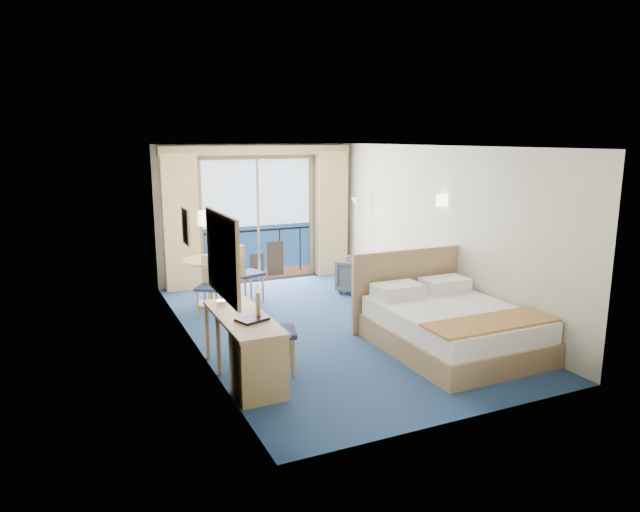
{
  "coord_description": "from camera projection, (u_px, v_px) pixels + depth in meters",
  "views": [
    {
      "loc": [
        -3.53,
        -7.53,
        2.83
      ],
      "look_at": [
        -0.02,
        0.2,
        1.05
      ],
      "focal_mm": 32.0,
      "sensor_mm": 36.0,
      "label": 1
    }
  ],
  "objects": [
    {
      "name": "floor",
      "position": [
        326.0,
        326.0,
        8.72
      ],
      "size": [
        6.5,
        6.5,
        0.0
      ],
      "primitive_type": "plane",
      "color": "navy",
      "rests_on": "ground"
    },
    {
      "name": "room_walls",
      "position": [
        327.0,
        210.0,
        8.35
      ],
      "size": [
        4.04,
        6.54,
        2.72
      ],
      "color": "beige",
      "rests_on": "ground"
    },
    {
      "name": "balcony_door",
      "position": [
        258.0,
        223.0,
        11.35
      ],
      "size": [
        2.36,
        0.03,
        2.52
      ],
      "color": "navy",
      "rests_on": "room_walls"
    },
    {
      "name": "curtain_left",
      "position": [
        181.0,
        223.0,
        10.56
      ],
      "size": [
        0.65,
        0.22,
        2.55
      ],
      "primitive_type": "cube",
      "color": "tan",
      "rests_on": "room_walls"
    },
    {
      "name": "curtain_right",
      "position": [
        331.0,
        213.0,
        11.82
      ],
      "size": [
        0.65,
        0.22,
        2.55
      ],
      "primitive_type": "cube",
      "color": "tan",
      "rests_on": "room_walls"
    },
    {
      "name": "pelmet",
      "position": [
        258.0,
        150.0,
        10.95
      ],
      "size": [
        3.8,
        0.25,
        0.18
      ],
      "primitive_type": "cube",
      "color": "tan",
      "rests_on": "room_walls"
    },
    {
      "name": "mirror",
      "position": [
        222.0,
        256.0,
        6.26
      ],
      "size": [
        0.05,
        1.25,
        0.95
      ],
      "color": "tan",
      "rests_on": "room_walls"
    },
    {
      "name": "wall_print",
      "position": [
        186.0,
        226.0,
        7.99
      ],
      "size": [
        0.04,
        0.42,
        0.52
      ],
      "color": "tan",
      "rests_on": "room_walls"
    },
    {
      "name": "sconce_left",
      "position": [
        205.0,
        218.0,
        7.02
      ],
      "size": [
        0.18,
        0.18,
        0.18
      ],
      "primitive_type": "cylinder",
      "color": "#FFE6B2",
      "rests_on": "room_walls"
    },
    {
      "name": "sconce_right",
      "position": [
        442.0,
        200.0,
        8.99
      ],
      "size": [
        0.18,
        0.18,
        0.18
      ],
      "primitive_type": "cylinder",
      "color": "#FFE6B2",
      "rests_on": "room_walls"
    },
    {
      "name": "bed",
      "position": [
        450.0,
        325.0,
        7.72
      ],
      "size": [
        1.89,
        2.25,
        1.19
      ],
      "color": "tan",
      "rests_on": "ground"
    },
    {
      "name": "nightstand",
      "position": [
        424.0,
        295.0,
        9.38
      ],
      "size": [
        0.43,
        0.41,
        0.56
      ],
      "primitive_type": "cube",
      "color": "#9D8453",
      "rests_on": "ground"
    },
    {
      "name": "phone",
      "position": [
        427.0,
        276.0,
        9.3
      ],
      "size": [
        0.23,
        0.21,
        0.09
      ],
      "primitive_type": "cube",
      "rotation": [
        0.0,
        0.0,
        -0.39
      ],
      "color": "white",
      "rests_on": "nightstand"
    },
    {
      "name": "armchair",
      "position": [
        358.0,
        275.0,
        10.57
      ],
      "size": [
        0.97,
        0.97,
        0.64
      ],
      "primitive_type": "imported",
      "rotation": [
        0.0,
        0.0,
        3.91
      ],
      "color": "#424651",
      "rests_on": "ground"
    },
    {
      "name": "floor_lamp",
      "position": [
        356.0,
        218.0,
        11.24
      ],
      "size": [
        0.23,
        0.23,
        1.66
      ],
      "color": "silver",
      "rests_on": "ground"
    },
    {
      "name": "desk",
      "position": [
        255.0,
        356.0,
        6.37
      ],
      "size": [
        0.57,
        1.65,
        0.77
      ],
      "color": "tan",
      "rests_on": "ground"
    },
    {
      "name": "desk_chair",
      "position": [
        269.0,
        325.0,
        6.87
      ],
      "size": [
        0.58,
        0.57,
        1.07
      ],
      "rotation": [
        0.0,
        0.0,
        1.29
      ],
      "color": "#1D2545",
      "rests_on": "ground"
    },
    {
      "name": "folder",
      "position": [
        252.0,
        319.0,
        6.51
      ],
      "size": [
        0.4,
        0.35,
        0.03
      ],
      "primitive_type": "cube",
      "rotation": [
        0.0,
        0.0,
        0.36
      ],
      "color": "black",
      "rests_on": "desk"
    },
    {
      "name": "desk_lamp",
      "position": [
        221.0,
        276.0,
        7.1
      ],
      "size": [
        0.13,
        0.13,
        0.48
      ],
      "color": "silver",
      "rests_on": "desk"
    },
    {
      "name": "round_table",
      "position": [
        210.0,
        270.0,
        9.7
      ],
      "size": [
        0.89,
        0.89,
        0.8
      ],
      "color": "tan",
      "rests_on": "ground"
    },
    {
      "name": "table_chair_a",
      "position": [
        243.0,
        269.0,
        9.81
      ],
      "size": [
        0.57,
        0.56,
        1.05
      ],
      "rotation": [
        0.0,
        0.0,
        1.86
      ],
      "color": "#1D2545",
      "rests_on": "ground"
    },
    {
      "name": "table_chair_b",
      "position": [
        212.0,
        282.0,
        9.25
      ],
      "size": [
        0.57,
        0.57,
        0.94
      ],
      "rotation": [
        0.0,
        0.0,
        -0.6
      ],
      "color": "#1D2545",
      "rests_on": "ground"
    }
  ]
}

